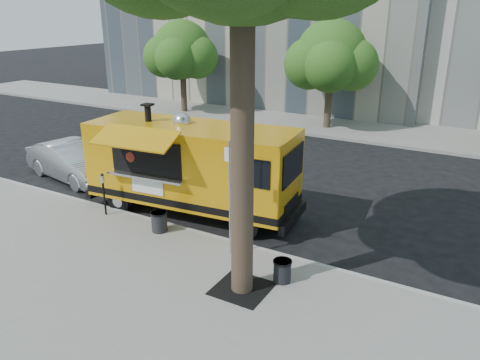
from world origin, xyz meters
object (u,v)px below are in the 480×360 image
(far_tree_a, at_px, (182,50))
(food_truck, at_px, (190,166))
(sedan, at_px, (72,161))
(trash_bin_left, at_px, (159,221))
(far_tree_b, at_px, (331,56))
(sign_post, at_px, (230,192))
(parking_meter, at_px, (103,189))
(trash_bin_right, at_px, (282,270))

(far_tree_a, bearing_deg, food_truck, -53.01)
(sedan, xyz_separation_m, trash_bin_left, (5.81, -2.10, -0.25))
(food_truck, height_order, sedan, food_truck)
(far_tree_b, xyz_separation_m, sign_post, (2.55, -14.25, -1.98))
(far_tree_a, height_order, food_truck, far_tree_a)
(sign_post, bearing_deg, sedan, 164.85)
(food_truck, bearing_deg, sedan, 170.92)
(far_tree_b, xyz_separation_m, parking_meter, (-2.00, -14.05, -2.85))
(sign_post, bearing_deg, far_tree_b, 100.15)
(far_tree_a, distance_m, food_truck, 15.14)
(sign_post, distance_m, trash_bin_left, 2.78)
(far_tree_b, distance_m, trash_bin_right, 15.73)
(trash_bin_left, bearing_deg, food_truck, 94.37)
(trash_bin_left, height_order, trash_bin_right, trash_bin_left)
(sign_post, xyz_separation_m, parking_meter, (-4.55, 0.20, -0.87))
(sign_post, distance_m, parking_meter, 4.64)
(parking_meter, relative_size, food_truck, 0.19)
(sign_post, distance_m, food_truck, 3.18)
(far_tree_a, relative_size, far_tree_b, 0.97)
(food_truck, bearing_deg, trash_bin_left, -91.34)
(food_truck, height_order, trash_bin_right, food_truck)
(far_tree_a, distance_m, sign_post, 18.14)
(parking_meter, bearing_deg, food_truck, 40.00)
(far_tree_b, relative_size, sedan, 1.29)
(food_truck, bearing_deg, far_tree_b, 84.34)
(far_tree_a, relative_size, trash_bin_right, 10.13)
(food_truck, distance_m, trash_bin_right, 5.00)
(sedan, height_order, trash_bin_right, sedan)
(far_tree_a, bearing_deg, sign_post, -50.17)
(sign_post, relative_size, trash_bin_left, 5.21)
(food_truck, xyz_separation_m, trash_bin_left, (0.13, -1.76, -1.10))
(sedan, bearing_deg, far_tree_a, 26.37)
(sign_post, height_order, trash_bin_right, sign_post)
(far_tree_a, height_order, sedan, far_tree_a)
(far_tree_b, distance_m, sedan, 13.66)
(sign_post, relative_size, parking_meter, 2.25)
(trash_bin_left, bearing_deg, sign_post, -2.97)
(trash_bin_right, bearing_deg, far_tree_b, 106.04)
(trash_bin_left, bearing_deg, trash_bin_right, -8.87)
(parking_meter, relative_size, trash_bin_left, 2.32)
(far_tree_b, bearing_deg, sedan, -115.20)
(far_tree_b, bearing_deg, trash_bin_left, -89.41)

